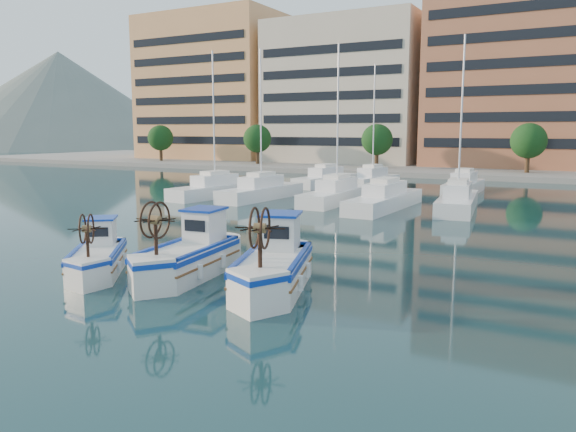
# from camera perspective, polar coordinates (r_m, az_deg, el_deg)

# --- Properties ---
(ground) EXTENTS (300.00, 300.00, 0.00)m
(ground) POSITION_cam_1_polar(r_m,az_deg,el_deg) (19.67, -4.99, -7.13)
(ground) COLOR #1B4247
(ground) RESTS_ON ground
(hill_west) EXTENTS (180.00, 180.00, 60.00)m
(hill_west) POSITION_cam_1_polar(r_m,az_deg,el_deg) (196.18, -21.84, 6.50)
(hill_west) COLOR slate
(hill_west) RESTS_ON ground
(yacht_marina) EXTENTS (38.05, 23.18, 11.50)m
(yacht_marina) POSITION_cam_1_polar(r_m,az_deg,el_deg) (45.33, 11.21, 2.41)
(yacht_marina) COLOR white
(yacht_marina) RESTS_ON ground
(fishing_boat_a) EXTENTS (3.66, 4.10, 2.54)m
(fishing_boat_a) POSITION_cam_1_polar(r_m,az_deg,el_deg) (22.33, -18.74, -3.80)
(fishing_boat_a) COLOR white
(fishing_boat_a) RESTS_ON ground
(fishing_boat_b) EXTENTS (2.54, 4.99, 3.04)m
(fishing_boat_b) POSITION_cam_1_polar(r_m,az_deg,el_deg) (21.09, -9.97, -3.80)
(fishing_boat_b) COLOR white
(fishing_boat_b) RESTS_ON ground
(fishing_boat_c) EXTENTS (3.42, 5.14, 3.11)m
(fishing_boat_c) POSITION_cam_1_polar(r_m,az_deg,el_deg) (19.13, -1.41, -4.90)
(fishing_boat_c) COLOR white
(fishing_boat_c) RESTS_ON ground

